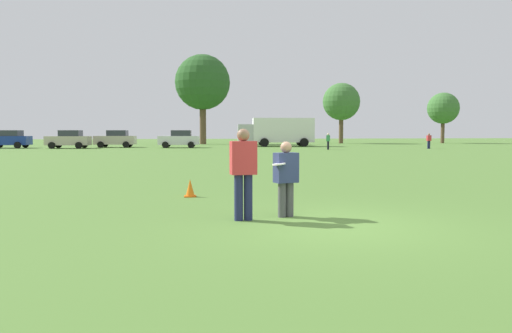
# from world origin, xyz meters

# --- Properties ---
(ground_plane) EXTENTS (196.88, 196.88, 0.00)m
(ground_plane) POSITION_xyz_m (0.00, 0.00, 0.00)
(ground_plane) COLOR #517A33
(player_thrower) EXTENTS (0.53, 0.34, 1.82)m
(player_thrower) POSITION_xyz_m (-1.60, 0.77, 1.03)
(player_thrower) COLOR #1E234C
(player_thrower) RESTS_ON ground
(player_defender) EXTENTS (0.53, 0.40, 1.56)m
(player_defender) POSITION_xyz_m (-0.68, 1.05, 0.87)
(player_defender) COLOR #4C4C51
(player_defender) RESTS_ON ground
(frisbee) EXTENTS (0.27, 0.27, 0.06)m
(frisbee) POSITION_xyz_m (-0.86, 0.85, 1.11)
(frisbee) COLOR white
(traffic_cone) EXTENTS (0.32, 0.32, 0.48)m
(traffic_cone) POSITION_xyz_m (-2.63, 4.46, 0.23)
(traffic_cone) COLOR #D8590C
(traffic_cone) RESTS_ON ground
(parked_car_mid_left) EXTENTS (4.32, 2.45, 1.82)m
(parked_car_mid_left) POSITION_xyz_m (-20.78, 44.42, 0.92)
(parked_car_mid_left) COLOR navy
(parked_car_mid_left) RESTS_ON ground
(parked_car_center) EXTENTS (4.32, 2.45, 1.82)m
(parked_car_center) POSITION_xyz_m (-14.54, 42.80, 0.92)
(parked_car_center) COLOR #B7AD99
(parked_car_center) RESTS_ON ground
(parked_car_mid_right) EXTENTS (4.32, 2.45, 1.82)m
(parked_car_mid_right) POSITION_xyz_m (-10.27, 45.03, 0.92)
(parked_car_mid_right) COLOR #B7AD99
(parked_car_mid_right) RESTS_ON ground
(parked_car_near_right) EXTENTS (4.32, 2.45, 1.82)m
(parked_car_near_right) POSITION_xyz_m (-3.56, 43.21, 0.92)
(parked_car_near_right) COLOR silver
(parked_car_near_right) RESTS_ON ground
(box_truck) EXTENTS (8.65, 3.40, 3.18)m
(box_truck) POSITION_xyz_m (7.34, 46.10, 1.75)
(box_truck) COLOR white
(box_truck) RESTS_ON ground
(bystander_far_jogger) EXTENTS (0.43, 0.49, 1.56)m
(bystander_far_jogger) POSITION_xyz_m (10.36, 36.07, 0.88)
(bystander_far_jogger) COLOR black
(bystander_far_jogger) RESTS_ON ground
(bystander_field_marshal) EXTENTS (0.44, 0.29, 1.53)m
(bystander_field_marshal) POSITION_xyz_m (20.86, 37.01, 0.86)
(bystander_field_marshal) COLOR #1E234C
(bystander_field_marshal) RESTS_ON ground
(tree_center_elm) EXTENTS (7.19, 7.19, 11.68)m
(tree_center_elm) POSITION_xyz_m (-0.71, 56.40, 8.03)
(tree_center_elm) COLOR brown
(tree_center_elm) RESTS_ON ground
(tree_east_birch) EXTENTS (5.17, 5.17, 8.40)m
(tree_east_birch) POSITION_xyz_m (18.55, 57.98, 5.77)
(tree_east_birch) COLOR brown
(tree_east_birch) RESTS_ON ground
(tree_east_oak) EXTENTS (4.40, 4.40, 7.15)m
(tree_east_oak) POSITION_xyz_m (33.16, 57.03, 4.92)
(tree_east_oak) COLOR brown
(tree_east_oak) RESTS_ON ground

